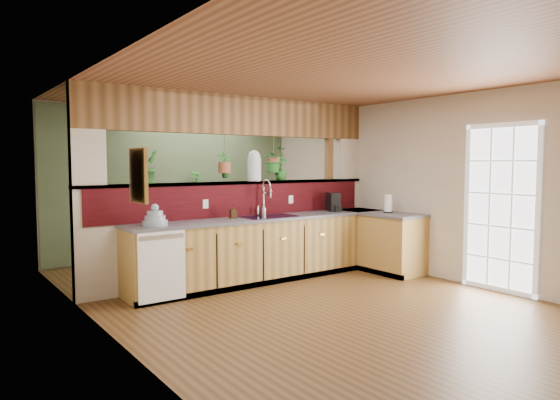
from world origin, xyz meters
TOP-DOWN VIEW (x-y plane):
  - ground at (0.00, 0.00)m, footprint 4.60×7.00m
  - ceiling at (0.00, 0.00)m, footprint 4.60×7.00m
  - wall_back at (0.00, 3.50)m, footprint 4.60×0.02m
  - wall_left at (-2.30, 0.00)m, footprint 0.02×7.00m
  - wall_right at (2.30, 0.00)m, footprint 0.02×7.00m
  - pass_through_partition at (0.03, 1.35)m, footprint 4.60×0.21m
  - pass_through_ledge at (0.00, 1.35)m, footprint 4.60×0.21m
  - header_beam at (0.00, 1.35)m, footprint 4.60×0.15m
  - sage_backwall at (0.00, 3.48)m, footprint 4.55×0.02m
  - countertop at (0.84, 0.87)m, footprint 4.14×1.52m
  - dishwasher at (-1.48, 0.66)m, footprint 0.58×0.03m
  - navy_sink at (0.25, 0.98)m, footprint 0.82×0.50m
  - french_door at (2.27, -1.30)m, footprint 0.06×1.02m
  - framed_print at (-2.27, -0.80)m, footprint 0.04×0.35m
  - faucet at (0.29, 1.13)m, footprint 0.23×0.23m
  - dish_stack at (-1.45, 0.92)m, footprint 0.30×0.30m
  - soap_dispenser at (-0.28, 1.06)m, footprint 0.10×0.10m
  - coffee_maker at (1.51, 1.02)m, footprint 0.15×0.26m
  - paper_towel at (2.01, 0.35)m, footprint 0.14×0.14m
  - glass_jar at (0.25, 1.35)m, footprint 0.20×0.20m
  - ledge_plant_left at (-1.34, 1.35)m, footprint 0.29×0.26m
  - ledge_plant_right at (0.73, 1.35)m, footprint 0.23×0.23m
  - hanging_plant_a at (-0.25, 1.35)m, footprint 0.23×0.19m
  - hanging_plant_b at (0.60, 1.35)m, footprint 0.38×0.34m
  - shelving_console at (-0.17, 3.25)m, footprint 1.72×1.04m
  - shelf_plant_a at (-0.62, 3.25)m, footprint 0.24×0.20m
  - shelf_plant_b at (0.25, 3.25)m, footprint 0.26×0.26m
  - floor_plant at (1.17, 2.61)m, footprint 0.78×0.69m

SIDE VIEW (x-z plane):
  - ground at x=0.00m, z-range -0.01..0.01m
  - floor_plant at x=1.17m, z-range 0.00..0.79m
  - countertop at x=0.84m, z-range 0.00..0.90m
  - dishwasher at x=-1.48m, z-range 0.05..0.87m
  - shelving_console at x=-0.17m, z-range -0.06..1.06m
  - navy_sink at x=0.25m, z-range 0.73..0.91m
  - dish_stack at x=-1.45m, z-range 0.85..1.12m
  - soap_dispenser at x=-0.28m, z-range 0.90..1.08m
  - coffee_maker at x=1.51m, z-range 0.89..1.18m
  - paper_towel at x=2.01m, z-range 0.89..1.18m
  - french_door at x=2.27m, z-range -0.03..2.13m
  - faucet at x=0.29m, z-range 0.92..1.44m
  - pass_through_partition at x=0.03m, z-range -0.11..2.49m
  - shelf_plant_a at x=-0.62m, z-range 1.06..1.45m
  - shelf_plant_b at x=0.25m, z-range 1.06..1.51m
  - wall_back at x=0.00m, z-range 0.00..2.60m
  - wall_left at x=-2.30m, z-range 0.00..2.60m
  - wall_right at x=2.30m, z-range 0.00..2.60m
  - sage_backwall at x=0.00m, z-range 0.02..2.58m
  - pass_through_ledge at x=0.00m, z-range 1.35..1.39m
  - framed_print at x=-2.27m, z-range 1.32..1.78m
  - ledge_plant_right at x=0.73m, z-range 1.39..1.76m
  - ledge_plant_left at x=-1.34m, z-range 1.39..1.83m
  - glass_jar at x=0.25m, z-range 1.39..1.84m
  - hanging_plant_a at x=-0.25m, z-range 1.48..2.01m
  - hanging_plant_b at x=0.60m, z-range 1.61..2.11m
  - header_beam at x=0.00m, z-range 2.05..2.60m
  - ceiling at x=0.00m, z-range 2.60..2.60m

